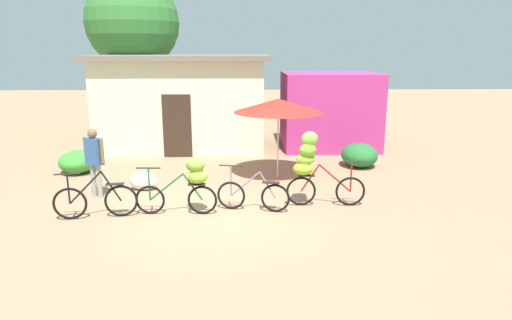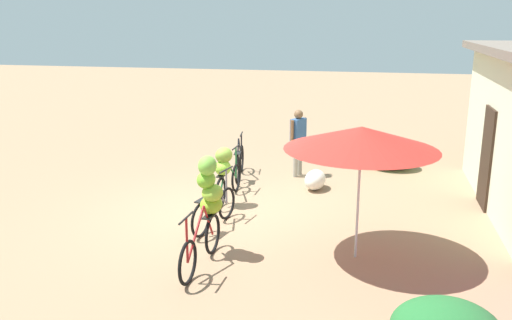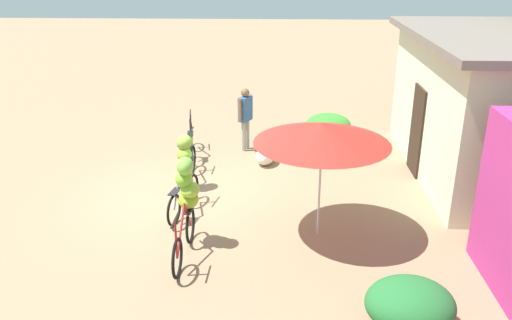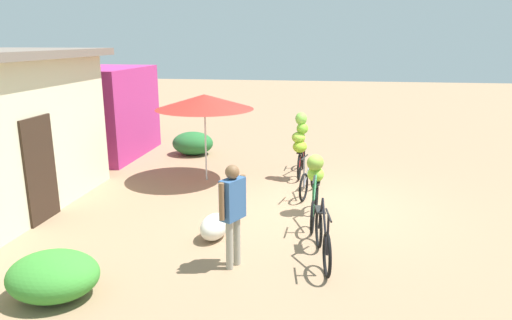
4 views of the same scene
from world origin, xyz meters
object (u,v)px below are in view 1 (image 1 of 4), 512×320
at_px(market_umbrella, 278,106).
at_px(building_low, 183,102).
at_px(bicycle_leftmost, 96,201).
at_px(produce_sack, 144,181).
at_px(bicycle_near_pile, 189,180).
at_px(bicycle_center_loaded, 253,195).
at_px(bicycle_by_shop, 311,165).
at_px(tree_behind_building, 133,23).
at_px(person_vendor, 94,156).
at_px(shop_pink, 329,110).

bearing_deg(market_umbrella, building_low, 127.49).
height_order(bicycle_leftmost, produce_sack, bicycle_leftmost).
xyz_separation_m(bicycle_leftmost, bicycle_near_pile, (1.88, 0.19, 0.36)).
bearing_deg(bicycle_center_loaded, bicycle_by_shop, 12.69).
xyz_separation_m(tree_behind_building, bicycle_center_loaded, (4.54, -9.36, -4.03)).
relative_size(building_low, bicycle_center_loaded, 3.87).
distance_m(bicycle_leftmost, bicycle_center_loaded, 3.22).
bearing_deg(person_vendor, building_low, 76.55).
bearing_deg(tree_behind_building, bicycle_center_loaded, -64.11).
bearing_deg(tree_behind_building, market_umbrella, -52.33).
distance_m(shop_pink, bicycle_by_shop, 6.37).
distance_m(building_low, bicycle_center_loaded, 6.99).
bearing_deg(bicycle_center_loaded, market_umbrella, 74.30).
distance_m(bicycle_near_pile, produce_sack, 2.21).
distance_m(building_low, person_vendor, 5.67).
xyz_separation_m(building_low, bicycle_leftmost, (-0.90, -6.82, -1.24)).
height_order(bicycle_center_loaded, produce_sack, bicycle_center_loaded).
bearing_deg(bicycle_center_loaded, building_low, 109.52).
xyz_separation_m(shop_pink, bicycle_center_loaded, (-2.79, -6.46, -0.95)).
bearing_deg(bicycle_leftmost, market_umbrella, 36.43).
bearing_deg(shop_pink, building_low, 179.85).
distance_m(building_low, market_umbrella, 4.96).
bearing_deg(tree_behind_building, shop_pink, -21.57).
height_order(bicycle_by_shop, person_vendor, bicycle_by_shop).
bearing_deg(produce_sack, bicycle_center_loaded, -29.95).
bearing_deg(bicycle_by_shop, shop_pink, 76.17).
bearing_deg(bicycle_leftmost, shop_pink, 48.64).
bearing_deg(produce_sack, bicycle_leftmost, -106.33).
bearing_deg(person_vendor, bicycle_by_shop, -8.26).
relative_size(bicycle_leftmost, bicycle_by_shop, 0.96).
height_order(building_low, bicycle_leftmost, building_low).
bearing_deg(tree_behind_building, produce_sack, -76.42).
bearing_deg(shop_pink, bicycle_center_loaded, -113.36).
height_order(building_low, produce_sack, building_low).
bearing_deg(building_low, person_vendor, -103.45).
height_order(shop_pink, person_vendor, shop_pink).
bearing_deg(bicycle_leftmost, bicycle_center_loaded, 6.09).
bearing_deg(bicycle_center_loaded, shop_pink, 66.64).
xyz_separation_m(tree_behind_building, bicycle_by_shop, (5.82, -9.08, -3.44)).
bearing_deg(produce_sack, bicycle_by_shop, -17.56).
relative_size(tree_behind_building, person_vendor, 3.86).
bearing_deg(bicycle_by_shop, bicycle_near_pile, -170.29).
bearing_deg(tree_behind_building, person_vendor, -83.61).
height_order(market_umbrella, person_vendor, market_umbrella).
xyz_separation_m(bicycle_by_shop, person_vendor, (-4.88, 0.71, 0.05)).
relative_size(tree_behind_building, produce_sack, 8.90).
distance_m(shop_pink, market_umbrella, 4.48).
bearing_deg(bicycle_by_shop, bicycle_leftmost, -172.01).
bearing_deg(market_umbrella, bicycle_center_loaded, -105.70).
bearing_deg(bicycle_near_pile, building_low, 98.42).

